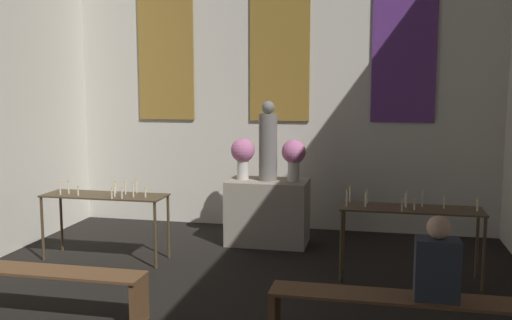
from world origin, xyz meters
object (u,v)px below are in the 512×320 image
candle_rack_left (105,202)px  candle_rack_right (410,216)px  pew_back_right (402,310)px  flower_vase_right (294,155)px  flower_vase_left (243,154)px  pew_back_left (34,281)px  person_seated (437,263)px  statue (268,144)px  altar (268,212)px

candle_rack_left → candle_rack_right: bearing=0.0°
candle_rack_left → pew_back_right: size_ratio=0.71×
flower_vase_right → pew_back_right: size_ratio=0.26×
flower_vase_left → pew_back_left: flower_vase_left is taller
pew_back_right → candle_rack_left: bearing=153.5°
person_seated → candle_rack_left: bearing=155.1°
candle_rack_left → candle_rack_right: candle_rack_right is taller
flower_vase_left → candle_rack_right: 2.60m
statue → pew_back_right: size_ratio=0.50×
altar → pew_back_left: (-1.74, -3.01, -0.11)m
flower_vase_left → flower_vase_right: size_ratio=1.00×
pew_back_left → flower_vase_left: bearing=65.4°
candle_rack_right → person_seated: size_ratio=2.25×
candle_rack_right → pew_back_left: candle_rack_right is taller
candle_rack_left → candle_rack_right: size_ratio=1.00×
statue → flower_vase_left: statue is taller
candle_rack_right → pew_back_left: bearing=-153.4°
flower_vase_left → pew_back_left: 3.44m
altar → pew_back_right: bearing=-60.0°
candle_rack_left → candle_rack_right: 3.77m
candle_rack_left → pew_back_right: bearing=-26.5°
statue → candle_rack_right: (1.89, -1.20, -0.67)m
flower_vase_left → pew_back_right: (2.10, -3.01, -0.93)m
flower_vase_left → pew_back_right: flower_vase_left is taller
statue → flower_vase_left: bearing=180.0°
flower_vase_right → candle_rack_left: (-2.25, -1.20, -0.52)m
person_seated → altar: bearing=123.7°
flower_vase_right → pew_back_right: bearing=-65.4°
altar → flower_vase_left: (-0.36, 0.00, 0.82)m
candle_rack_right → candle_rack_left: bearing=-180.0°
altar → flower_vase_left: size_ratio=1.92×
flower_vase_right → pew_back_left: size_ratio=0.26×
candle_rack_right → pew_back_right: size_ratio=0.71×
altar → candle_rack_left: 2.26m
statue → candle_rack_left: 2.33m
pew_back_left → altar: bearing=60.0°
flower_vase_right → pew_back_right: flower_vase_right is taller
candle_rack_right → pew_back_left: (-3.62, -1.81, -0.41)m
statue → candle_rack_right: 2.33m
statue → person_seated: 3.68m
pew_back_left → candle_rack_left: bearing=94.7°
flower_vase_right → pew_back_left: bearing=-124.9°
candle_rack_left → pew_back_left: candle_rack_left is taller
statue → flower_vase_right: (0.36, 0.00, -0.15)m
statue → flower_vase_right: bearing=0.0°
pew_back_right → person_seated: bearing=-0.0°
statue → pew_back_left: statue is taller
statue → person_seated: statue is taller
flower_vase_right → pew_back_left: (-2.10, -3.01, -0.93)m
statue → person_seated: bearing=-56.3°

